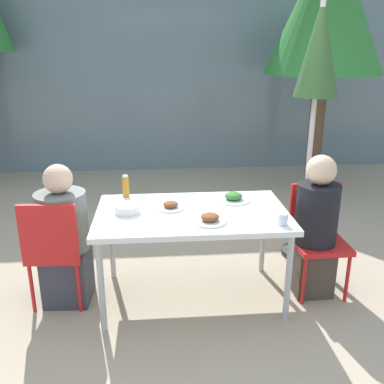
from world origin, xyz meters
The scene contains 15 objects.
ground_plane centered at (0.00, 0.00, 0.00)m, with size 24.00×24.00×0.00m, color tan.
building_facade centered at (0.00, 3.83, 1.50)m, with size 10.00×0.20×3.00m.
dining_table centered at (0.00, 0.00, 0.67)m, with size 1.40×0.85×0.72m.
chair_left centered at (-1.01, -0.02, 0.49)m, with size 0.42×0.42×0.85m.
person_left centered at (-0.95, 0.06, 0.50)m, with size 0.37×0.37×1.08m.
chair_right centered at (1.00, 0.09, 0.49)m, with size 0.40×0.40×0.85m.
person_right centered at (0.95, 0.01, 0.54)m, with size 0.32×0.32×1.12m.
closed_umbrella centered at (1.09, 0.64, 1.73)m, with size 0.37×0.37×2.26m.
plate_0 centered at (0.11, -0.21, 0.75)m, with size 0.23×0.23×0.07m.
plate_1 centered at (0.34, 0.20, 0.75)m, with size 0.25×0.25×0.07m.
plate_2 centered at (-0.15, 0.07, 0.74)m, with size 0.20×0.20×0.06m.
bottle centered at (-0.50, 0.36, 0.81)m, with size 0.06×0.06×0.18m.
drinking_cup centered at (0.59, -0.30, 0.76)m, with size 0.07×0.07×0.08m.
salad_bowl centered at (-0.47, 0.02, 0.75)m, with size 0.19×0.19×0.06m.
tree_behind_left centered at (1.90, 2.65, 2.37)m, with size 1.49×1.49×3.26m.
Camera 1 is at (-0.25, -2.91, 1.87)m, focal length 40.00 mm.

